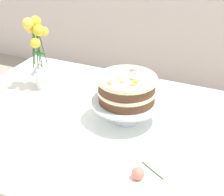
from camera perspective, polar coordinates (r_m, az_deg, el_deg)
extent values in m
cube|color=white|center=(1.48, -1.40, -4.60)|extent=(1.40, 1.00, 0.03)
cylinder|color=brown|center=(2.23, -10.83, -3.67)|extent=(0.06, 0.06, 0.71)
cube|color=white|center=(1.48, 2.30, -3.72)|extent=(0.36, 0.36, 0.00)
cylinder|color=silver|center=(1.48, 2.31, -3.51)|extent=(0.11, 0.11, 0.01)
cylinder|color=silver|center=(1.46, 2.34, -2.10)|extent=(0.03, 0.03, 0.07)
cylinder|color=silver|center=(1.44, 2.38, -0.62)|extent=(0.29, 0.29, 0.01)
cylinder|color=brown|center=(1.42, 2.40, 0.24)|extent=(0.23, 0.23, 0.04)
cylinder|color=beige|center=(1.41, 2.42, 1.17)|extent=(0.24, 0.24, 0.01)
cylinder|color=brown|center=(1.40, 2.44, 2.10)|extent=(0.23, 0.23, 0.04)
cylinder|color=beige|center=(1.39, 2.46, 3.12)|extent=(0.24, 0.24, 0.02)
ellipsoid|color=pink|center=(1.35, 1.57, 2.91)|extent=(0.04, 0.03, 0.01)
ellipsoid|color=pink|center=(1.39, 0.92, 3.79)|extent=(0.04, 0.04, 0.00)
ellipsoid|color=orange|center=(1.32, 3.47, 2.19)|extent=(0.03, 0.04, 0.01)
ellipsoid|color=orange|center=(1.33, -0.42, 2.50)|extent=(0.03, 0.03, 0.01)
ellipsoid|color=#E56B51|center=(1.36, 3.32, 3.10)|extent=(0.03, 0.03, 0.00)
ellipsoid|color=yellow|center=(1.35, 1.27, 2.98)|extent=(0.03, 0.04, 0.00)
ellipsoid|color=orange|center=(1.34, 1.62, 2.78)|extent=(0.03, 0.04, 0.00)
ellipsoid|color=pink|center=(1.42, 3.69, 4.22)|extent=(0.03, 0.03, 0.00)
ellipsoid|color=yellow|center=(1.35, 3.99, 2.78)|extent=(0.04, 0.04, 0.01)
ellipsoid|color=#E56B51|center=(1.43, 3.49, 4.57)|extent=(0.03, 0.02, 0.01)
cylinder|color=silver|center=(1.77, -11.43, 2.79)|extent=(0.06, 0.06, 0.07)
cone|color=silver|center=(1.74, -11.64, 4.78)|extent=(0.10, 0.10, 0.06)
cylinder|color=#2D6028|center=(1.70, -11.74, 7.84)|extent=(0.02, 0.01, 0.18)
sphere|color=yellow|center=(1.66, -11.92, 10.74)|extent=(0.05, 0.05, 0.05)
cylinder|color=#2D6028|center=(1.72, -11.17, 7.87)|extent=(0.02, 0.03, 0.17)
sphere|color=yellow|center=(1.70, -11.00, 10.60)|extent=(0.04, 0.04, 0.04)
ellipsoid|color=#236B2D|center=(1.73, -11.38, 7.02)|extent=(0.03, 0.05, 0.01)
cylinder|color=#2D6028|center=(1.71, -12.00, 8.58)|extent=(0.01, 0.02, 0.22)
sphere|color=yellow|center=(1.68, -12.36, 12.12)|extent=(0.05, 0.05, 0.05)
ellipsoid|color=#236B2D|center=(1.68, -12.01, 9.97)|extent=(0.04, 0.05, 0.01)
cylinder|color=#2D6028|center=(1.72, -12.55, 8.12)|extent=(0.03, 0.01, 0.19)
sphere|color=yellow|center=(1.70, -13.19, 11.13)|extent=(0.05, 0.05, 0.05)
cylinder|color=#2D6028|center=(1.69, -12.73, 8.27)|extent=(0.02, 0.03, 0.22)
sphere|color=yellow|center=(1.65, -13.53, 11.73)|extent=(0.05, 0.05, 0.05)
ellipsoid|color=#236B2D|center=(1.70, -12.24, 7.28)|extent=(0.04, 0.05, 0.02)
cylinder|color=#2D6028|center=(1.69, -12.06, 6.81)|extent=(0.01, 0.03, 0.13)
sphere|color=yellow|center=(1.66, -12.39, 8.74)|extent=(0.05, 0.05, 0.05)
ellipsoid|color=#236B2D|center=(1.69, -11.77, 6.90)|extent=(0.03, 0.05, 0.02)
cylinder|color=#2D6028|center=(1.24, 6.60, -11.61)|extent=(0.10, 0.06, 0.01)
sphere|color=#ED7260|center=(1.19, 4.26, -12.14)|extent=(0.04, 0.04, 0.04)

